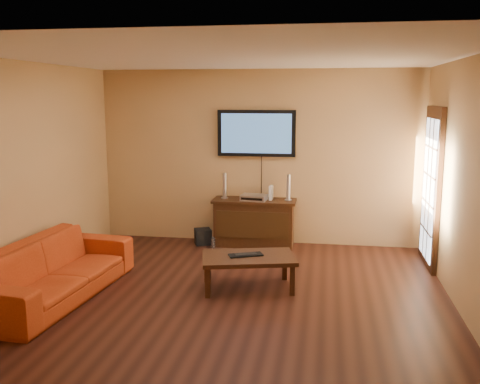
% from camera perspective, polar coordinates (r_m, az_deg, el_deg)
% --- Properties ---
extents(ground_plane, '(5.00, 5.00, 0.00)m').
position_cam_1_polar(ground_plane, '(6.26, -1.07, -11.26)').
color(ground_plane, black).
rests_on(ground_plane, ground).
extents(room_walls, '(5.00, 5.00, 5.00)m').
position_cam_1_polar(room_walls, '(6.47, -0.13, 4.85)').
color(room_walls, tan).
rests_on(room_walls, ground).
extents(french_door, '(0.07, 1.02, 2.22)m').
position_cam_1_polar(french_door, '(7.66, 19.70, 0.28)').
color(french_door, black).
rests_on(french_door, ground).
extents(media_console, '(1.27, 0.49, 0.72)m').
position_cam_1_polar(media_console, '(8.28, 1.52, -3.26)').
color(media_console, black).
rests_on(media_console, ground).
extents(television, '(1.21, 0.08, 0.71)m').
position_cam_1_polar(television, '(8.27, 1.76, 6.28)').
color(television, black).
rests_on(television, ground).
extents(coffee_table, '(1.23, 0.90, 0.40)m').
position_cam_1_polar(coffee_table, '(6.45, 0.90, -7.24)').
color(coffee_table, black).
rests_on(coffee_table, ground).
extents(sofa, '(0.85, 2.33, 0.89)m').
position_cam_1_polar(sofa, '(6.50, -19.26, -6.88)').
color(sofa, '#B23A13').
rests_on(sofa, ground).
extents(speaker_left, '(0.11, 0.11, 0.40)m').
position_cam_1_polar(speaker_left, '(8.27, -1.66, 0.57)').
color(speaker_left, silver).
rests_on(speaker_left, media_console).
extents(speaker_right, '(0.11, 0.11, 0.40)m').
position_cam_1_polar(speaker_right, '(8.14, 5.18, 0.37)').
color(speaker_right, silver).
rests_on(speaker_right, media_console).
extents(av_receiver, '(0.42, 0.32, 0.09)m').
position_cam_1_polar(av_receiver, '(8.14, 1.51, -0.59)').
color(av_receiver, silver).
rests_on(av_receiver, media_console).
extents(game_console, '(0.05, 0.16, 0.22)m').
position_cam_1_polar(game_console, '(8.19, 3.33, -0.07)').
color(game_console, white).
rests_on(game_console, media_console).
extents(subwoofer, '(0.32, 0.32, 0.24)m').
position_cam_1_polar(subwoofer, '(8.42, -3.98, -4.76)').
color(subwoofer, black).
rests_on(subwoofer, ground).
extents(bottle, '(0.06, 0.06, 0.19)m').
position_cam_1_polar(bottle, '(8.17, -2.88, -5.48)').
color(bottle, white).
rests_on(bottle, ground).
extents(keyboard, '(0.43, 0.30, 0.02)m').
position_cam_1_polar(keyboard, '(6.44, 0.61, -6.71)').
color(keyboard, black).
rests_on(keyboard, coffee_table).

